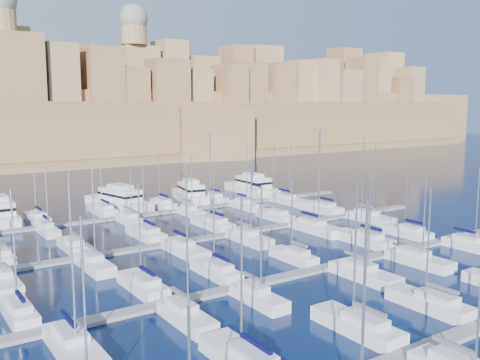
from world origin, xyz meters
TOP-DOWN VIEW (x-y plane):
  - ground at (0.00, 0.00)m, footprint 600.00×600.00m
  - pontoon_mid_near at (0.00, -12.00)m, footprint 84.00×2.00m
  - pontoon_mid_far at (0.00, 10.00)m, footprint 84.00×2.00m
  - pontoon_far at (0.00, 32.00)m, footprint 84.00×2.00m
  - sailboat_2 at (-10.97, -28.23)m, footprint 2.94×9.78m
  - sailboat_3 at (-0.51, -28.39)m, footprint 2.84×9.47m
  - sailboat_12 at (-36.59, -6.99)m, footprint 2.47×8.23m
  - sailboat_13 at (-23.07, -6.49)m, footprint 2.78×9.25m
  - sailboat_14 at (-13.38, -6.72)m, footprint 2.64×8.79m
  - sailboat_15 at (-1.28, -7.08)m, footprint 2.41×8.05m
  - sailboat_16 at (13.48, -5.97)m, footprint 3.09×10.32m
  - sailboat_17 at (22.61, -6.85)m, footprint 2.56×8.52m
  - sailboat_18 at (-34.36, -17.85)m, footprint 2.98×9.94m
  - sailboat_19 at (-23.26, -17.18)m, footprint 2.57×8.58m
  - sailboat_20 at (-14.34, -16.94)m, footprint 2.43×8.10m
  - sailboat_21 at (1.01, -17.75)m, footprint 2.92×9.75m
  - sailboat_22 at (11.46, -17.63)m, footprint 2.85×9.50m
  - sailboat_23 at (23.99, -17.24)m, footprint 2.61×8.69m
  - sailboat_24 at (-34.46, 15.31)m, footprint 2.65×8.84m
  - sailboat_25 at (-24.67, 15.04)m, footprint 2.49×8.29m
  - sailboat_26 at (-12.81, 15.85)m, footprint 2.98×9.95m
  - sailboat_27 at (-0.30, 16.01)m, footprint 3.08×10.28m
  - sailboat_28 at (12.73, 15.26)m, footprint 2.62×8.74m
  - sailboat_29 at (24.66, 16.20)m, footprint 3.20×10.65m
  - sailboat_30 at (-36.35, 3.89)m, footprint 3.14×10.47m
  - sailboat_31 at (-25.03, 4.59)m, footprint 2.72×9.06m
  - sailboat_32 at (-11.96, 4.21)m, footprint 2.94×9.81m
  - sailboat_33 at (-0.74, 4.41)m, footprint 2.83×9.42m
  - sailboat_34 at (12.42, 3.78)m, footprint 3.21×10.69m
  - sailboat_35 at (25.98, 4.25)m, footprint 2.92×9.75m
  - sailboat_37 at (-24.39, 37.58)m, footprint 2.82×9.40m
  - sailboat_38 at (-12.08, 37.79)m, footprint 2.95×9.83m
  - sailboat_39 at (0.19, 37.62)m, footprint 2.84×9.47m
  - sailboat_40 at (12.41, 37.76)m, footprint 2.93×9.75m
  - sailboat_41 at (23.68, 37.67)m, footprint 2.87×9.58m
  - sailboat_43 at (-25.16, 27.28)m, footprint 2.29×7.64m
  - sailboat_44 at (-10.95, 26.74)m, footprint 2.62×8.74m
  - sailboat_45 at (1.48, 27.14)m, footprint 2.38×7.92m
  - sailboat_46 at (13.91, 26.84)m, footprint 2.56×8.55m
  - sailboat_47 at (24.66, 26.16)m, footprint 2.98×9.93m
  - motor_yacht_b at (-7.12, 41.94)m, footprint 8.93×18.27m
  - motor_yacht_c at (8.71, 40.51)m, footprint 7.07×15.16m
  - motor_yacht_d at (25.93, 41.51)m, footprint 5.33×16.77m
  - fortified_city at (-0.19, 155.26)m, footprint 460.00×108.95m

SIDE VIEW (x-z plane):
  - ground at x=0.00m, z-range 0.00..0.00m
  - pontoon_mid_near at x=0.00m, z-range 0.00..0.40m
  - pontoon_mid_far at x=0.00m, z-range 0.00..0.40m
  - pontoon_far at x=0.00m, z-range 0.00..0.40m
  - sailboat_15 at x=-1.28m, z-range -5.06..6.49m
  - sailboat_45 at x=1.48m, z-range -5.20..6.63m
  - sailboat_43 at x=-25.16m, z-range -5.62..7.07m
  - sailboat_17 at x=22.61m, z-range -5.50..6.95m
  - sailboat_23 at x=23.99m, z-range -5.57..7.02m
  - sailboat_25 at x=-24.67m, z-range -5.73..7.19m
  - sailboat_19 at x=-23.26m, z-range -5.67..7.13m
  - sailboat_20 at x=-14.34m, z-range -5.90..7.37m
  - sailboat_46 at x=13.91m, z-range -5.80..7.26m
  - sailboat_12 at x=-36.59m, z-range -5.97..7.43m
  - sailboat_13 at x=-23.07m, z-range -5.62..7.09m
  - sailboat_24 at x=-34.46m, z-range -5.89..7.36m
  - sailboat_14 at x=-13.38m, z-range -5.92..7.39m
  - sailboat_44 at x=-10.95m, z-range -5.99..7.46m
  - sailboat_37 at x=-24.39m, z-range -5.63..7.10m
  - sailboat_3 at x=-0.51m, z-range -5.87..7.35m
  - sailboat_39 at x=0.19m, z-range -5.91..7.39m
  - sailboat_33 at x=-0.74m, z-range -6.02..7.51m
  - sailboat_28 at x=12.73m, z-range -6.45..7.94m
  - sailboat_21 at x=1.01m, z-range -5.98..7.48m
  - sailboat_32 at x=-11.96m, z-range -6.06..7.55m
  - sailboat_31 at x=-25.03m, z-range -6.53..8.03m
  - sailboat_2 at x=-10.97m, z-range -6.37..7.87m
  - sailboat_47 at x=24.66m, z-range -6.30..7.80m
  - sailboat_35 at x=25.98m, z-range -6.59..8.10m
  - sailboat_22 at x=11.46m, z-range -6.73..8.24m
  - sailboat_40 at x=12.41m, z-range -6.74..8.25m
  - sailboat_26 at x=-12.81m, z-range -6.68..8.20m
  - sailboat_41 at x=23.68m, z-range -6.89..8.40m
  - sailboat_38 at x=-12.08m, z-range -6.79..8.31m
  - sailboat_18 at x=-34.36m, z-range -6.78..8.30m
  - sailboat_30 at x=-36.35m, z-range -6.84..8.37m
  - sailboat_29 at x=24.66m, z-range -7.28..8.83m
  - sailboat_27 at x=-0.30m, z-range -7.56..9.11m
  - sailboat_16 at x=13.48m, z-range -7.55..9.10m
  - sailboat_34 at x=12.42m, z-range -7.94..9.51m
  - motor_yacht_d at x=25.93m, z-range -0.90..4.35m
  - motor_yacht_b at x=-7.12m, z-range -0.90..4.35m
  - motor_yacht_c at x=8.71m, z-range -0.90..4.35m
  - fortified_city at x=-0.19m, z-range -15.02..44.50m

